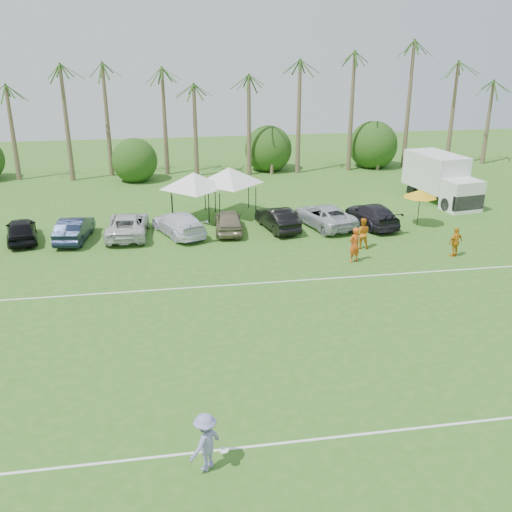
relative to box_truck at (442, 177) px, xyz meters
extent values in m
plane|color=#34641E|center=(-16.65, -26.89, -1.84)|extent=(120.00, 120.00, 0.00)
cube|color=white|center=(-16.65, -24.89, -1.84)|extent=(80.00, 0.10, 0.01)
cube|color=white|center=(-16.65, -12.89, -1.84)|extent=(80.00, 0.10, 0.01)
cone|color=brown|center=(-28.65, 11.11, 3.16)|extent=(0.44, 0.44, 10.00)
cone|color=brown|center=(-24.65, 11.11, 3.66)|extent=(0.44, 0.44, 11.00)
cone|color=brown|center=(-20.65, 11.11, 2.16)|extent=(0.44, 0.44, 8.00)
cone|color=brown|center=(-16.65, 11.11, 2.66)|extent=(0.44, 0.44, 9.00)
cone|color=brown|center=(-12.65, 11.11, 3.16)|extent=(0.44, 0.44, 10.00)
cone|color=brown|center=(-8.65, 11.11, 3.66)|extent=(0.44, 0.44, 11.00)
cone|color=brown|center=(-3.65, 11.11, 2.16)|extent=(0.44, 0.44, 8.00)
cone|color=brown|center=(1.35, 11.11, 2.66)|extent=(0.44, 0.44, 9.00)
cone|color=brown|center=(6.35, 11.11, 3.16)|extent=(0.44, 0.44, 10.00)
cone|color=brown|center=(10.35, 11.11, 3.66)|extent=(0.44, 0.44, 11.00)
cylinder|color=brown|center=(-22.65, 12.11, -1.14)|extent=(0.30, 0.30, 1.40)
sphere|color=#1C4011|center=(-22.65, 12.11, -0.04)|extent=(4.00, 4.00, 4.00)
cylinder|color=brown|center=(-10.65, 12.11, -1.14)|extent=(0.30, 0.30, 1.40)
sphere|color=#1C4011|center=(-10.65, 12.11, -0.04)|extent=(4.00, 4.00, 4.00)
cylinder|color=brown|center=(-0.65, 12.11, -1.14)|extent=(0.30, 0.30, 1.40)
sphere|color=#1C4011|center=(-0.65, 12.11, -0.04)|extent=(4.00, 4.00, 4.00)
imported|color=#D84F18|center=(-10.31, -10.81, -0.86)|extent=(0.85, 0.73, 1.96)
imported|color=orange|center=(-9.15, -8.80, -0.93)|extent=(1.04, 0.91, 1.82)
imported|color=orange|center=(-4.48, -10.95, -1.00)|extent=(1.07, 0.73, 1.69)
cube|color=white|center=(-0.13, 0.83, 0.30)|extent=(3.34, 5.16, 2.61)
cube|color=white|center=(0.39, -2.47, -0.75)|extent=(2.67, 2.24, 2.19)
cube|color=black|center=(0.52, -3.25, -1.06)|extent=(2.42, 0.69, 1.04)
cube|color=#E5590C|center=(1.17, 1.04, -0.17)|extent=(0.28, 1.65, 0.94)
cylinder|color=black|center=(-0.67, -2.43, -1.37)|extent=(0.46, 0.98, 0.94)
cylinder|color=black|center=(1.39, -2.10, -1.37)|extent=(0.46, 0.98, 0.94)
cylinder|color=black|center=(-1.36, 1.90, -1.37)|extent=(0.46, 0.98, 0.94)
cylinder|color=black|center=(0.70, 2.23, -1.37)|extent=(0.46, 0.98, 0.94)
cylinder|color=black|center=(-19.87, -3.09, -0.77)|extent=(0.06, 0.06, 2.15)
cylinder|color=black|center=(-16.84, -3.09, -0.77)|extent=(0.06, 0.06, 2.15)
cylinder|color=black|center=(-19.87, -0.07, -0.77)|extent=(0.06, 0.06, 2.15)
cylinder|color=black|center=(-16.84, -0.07, -0.77)|extent=(0.06, 0.06, 2.15)
pyramid|color=white|center=(-18.35, -1.58, 1.38)|extent=(4.65, 4.65, 1.08)
cylinder|color=black|center=(-17.49, -2.46, -0.73)|extent=(0.06, 0.06, 2.22)
cylinder|color=black|center=(-14.36, -2.46, -0.73)|extent=(0.06, 0.06, 2.22)
cylinder|color=black|center=(-17.49, 0.67, -0.73)|extent=(0.06, 0.06, 2.22)
cylinder|color=black|center=(-14.36, 0.67, -0.73)|extent=(0.06, 0.06, 2.22)
pyramid|color=white|center=(-15.92, -0.89, 1.49)|extent=(4.81, 4.81, 1.11)
cylinder|color=black|center=(-4.14, -5.33, -0.76)|extent=(0.05, 0.05, 2.17)
cone|color=gold|center=(-4.14, -5.33, 0.32)|extent=(2.17, 2.17, 0.49)
imported|color=#8181B8|center=(-19.61, -25.57, -0.95)|extent=(1.30, 1.28, 1.79)
cylinder|color=white|center=(-19.11, -25.68, -1.20)|extent=(0.27, 0.27, 0.03)
imported|color=black|center=(-28.94, -4.27, -1.13)|extent=(2.53, 4.47, 1.43)
imported|color=#121C31|center=(-25.81, -4.62, -1.13)|extent=(2.06, 4.51, 1.43)
imported|color=silver|center=(-22.69, -4.32, -1.13)|extent=(2.58, 5.25, 1.43)
imported|color=white|center=(-19.56, -4.58, -1.13)|extent=(3.71, 5.33, 1.43)
imported|color=#7F755C|center=(-16.44, -4.53, -1.13)|extent=(1.98, 4.32, 1.43)
imported|color=black|center=(-13.31, -4.57, -1.13)|extent=(2.34, 4.56, 1.43)
imported|color=silver|center=(-10.19, -4.44, -1.13)|extent=(3.67, 5.61, 1.43)
imported|color=black|center=(-7.06, -4.74, -1.13)|extent=(2.61, 5.15, 1.43)
camera|label=1|loc=(-20.35, -38.63, 9.59)|focal=40.00mm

